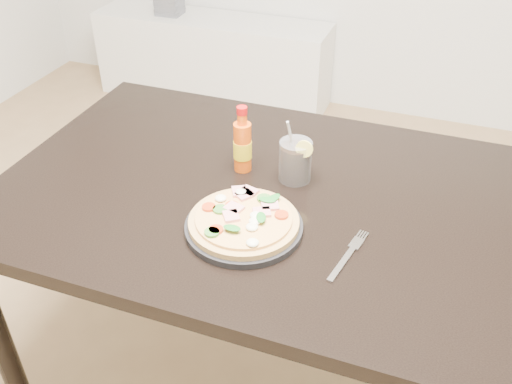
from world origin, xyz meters
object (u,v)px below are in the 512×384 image
(hot_sauce_bottle, at_px, (242,145))
(fork, at_px, (349,254))
(plate, at_px, (244,227))
(dining_table, at_px, (272,218))
(pizza, at_px, (244,219))
(cola_cup, at_px, (295,162))
(media_console, at_px, (213,59))

(hot_sauce_bottle, height_order, fork, hot_sauce_bottle)
(plate, bearing_deg, hot_sauce_bottle, 111.73)
(dining_table, xyz_separation_m, plate, (-0.01, -0.16, 0.09))
(plate, xyz_separation_m, fork, (0.25, -0.00, -0.01))
(plate, distance_m, pizza, 0.02)
(pizza, xyz_separation_m, cola_cup, (0.05, 0.24, 0.02))
(dining_table, height_order, fork, fork)
(pizza, height_order, media_console, pizza)
(plate, distance_m, cola_cup, 0.25)
(dining_table, bearing_deg, plate, -94.66)
(fork, height_order, media_console, fork)
(pizza, xyz_separation_m, fork, (0.25, -0.00, -0.02))
(cola_cup, distance_m, media_console, 2.13)
(cola_cup, relative_size, media_console, 0.12)
(plate, bearing_deg, dining_table, 85.34)
(pizza, distance_m, hot_sauce_bottle, 0.26)
(cola_cup, bearing_deg, hot_sauce_bottle, -178.86)
(cola_cup, bearing_deg, dining_table, -114.12)
(dining_table, relative_size, media_console, 1.00)
(cola_cup, xyz_separation_m, media_console, (-1.04, 1.78, -0.55))
(plate, height_order, pizza, pizza)
(hot_sauce_bottle, xyz_separation_m, media_console, (-0.89, 1.78, -0.57))
(dining_table, bearing_deg, hot_sauce_bottle, 145.58)
(dining_table, relative_size, hot_sauce_bottle, 7.62)
(hot_sauce_bottle, height_order, cola_cup, hot_sauce_bottle)
(pizza, height_order, fork, pizza)
(cola_cup, bearing_deg, plate, -101.23)
(plate, xyz_separation_m, cola_cup, (0.05, 0.24, 0.04))
(cola_cup, height_order, media_console, cola_cup)
(media_console, bearing_deg, plate, -63.92)
(hot_sauce_bottle, bearing_deg, fork, -35.18)
(fork, bearing_deg, hot_sauce_bottle, 156.02)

